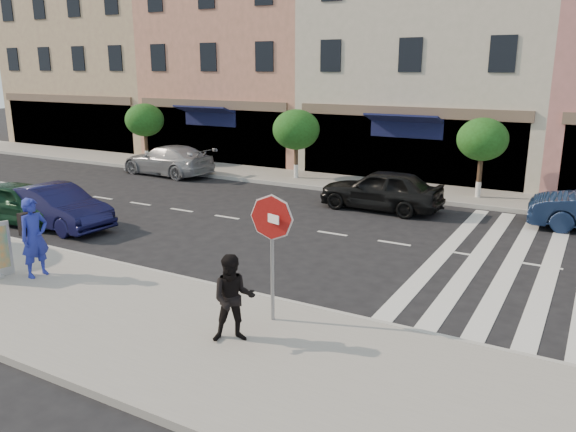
% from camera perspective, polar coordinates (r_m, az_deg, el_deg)
% --- Properties ---
extents(ground, '(120.00, 120.00, 0.00)m').
position_cam_1_polar(ground, '(14.13, -2.40, -5.84)').
color(ground, black).
rests_on(ground, ground).
extents(sidewalk_near, '(60.00, 4.50, 0.15)m').
position_cam_1_polar(sidewalk_near, '(11.35, -12.61, -11.19)').
color(sidewalk_near, gray).
rests_on(sidewalk_near, ground).
extents(sidewalk_far, '(60.00, 3.00, 0.15)m').
position_cam_1_polar(sidewalk_far, '(23.80, 11.69, 2.62)').
color(sidewalk_far, gray).
rests_on(sidewalk_far, ground).
extents(building_west_far, '(12.00, 9.00, 12.00)m').
position_cam_1_polar(building_west_far, '(40.47, -17.00, 15.66)').
color(building_west_far, tan).
rests_on(building_west_far, ground).
extents(building_west_mid, '(10.00, 9.00, 14.00)m').
position_cam_1_polar(building_west_mid, '(33.53, -3.27, 18.26)').
color(building_west_mid, tan).
rests_on(building_west_mid, ground).
extents(building_centre, '(11.00, 9.00, 11.00)m').
position_cam_1_polar(building_centre, '(29.20, 15.09, 15.36)').
color(building_centre, beige).
rests_on(building_centre, ground).
extents(street_tree_wa, '(2.00, 2.00, 3.05)m').
position_cam_1_polar(street_tree_wa, '(30.54, -14.36, 9.40)').
color(street_tree_wa, '#473323').
rests_on(street_tree_wa, sidewalk_far).
extents(street_tree_wb, '(2.10, 2.10, 3.06)m').
position_cam_1_polar(street_tree_wb, '(25.22, 0.84, 8.74)').
color(street_tree_wb, '#473323').
rests_on(street_tree_wb, sidewalk_far).
extents(street_tree_c, '(1.90, 1.90, 3.04)m').
position_cam_1_polar(street_tree_c, '(22.53, 19.15, 7.33)').
color(street_tree_c, '#473323').
rests_on(street_tree_c, sidewalk_far).
extents(stop_sign, '(0.86, 0.31, 2.55)m').
position_cam_1_polar(stop_sign, '(10.65, -1.67, -1.45)').
color(stop_sign, gray).
rests_on(stop_sign, sidewalk_near).
extents(photographer, '(0.52, 0.74, 1.91)m').
position_cam_1_polar(photographer, '(14.54, -24.36, -2.00)').
color(photographer, navy).
rests_on(photographer, sidewalk_near).
extents(walker, '(1.01, 0.97, 1.64)m').
position_cam_1_polar(walker, '(10.24, -5.58, -8.34)').
color(walker, black).
rests_on(walker, sidewalk_near).
extents(car_near_left, '(4.20, 2.06, 1.38)m').
position_cam_1_polar(car_near_left, '(20.44, -25.52, 1.23)').
color(car_near_left, '#10301D').
rests_on(car_near_left, ground).
extents(car_near_mid, '(4.23, 1.74, 1.36)m').
position_cam_1_polar(car_near_mid, '(19.40, -22.46, 0.87)').
color(car_near_mid, black).
rests_on(car_near_mid, ground).
extents(car_far_left, '(5.03, 2.38, 1.42)m').
position_cam_1_polar(car_far_left, '(27.52, -12.12, 5.57)').
color(car_far_left, gray).
rests_on(car_far_left, ground).
extents(car_far_mid, '(4.40, 1.81, 1.49)m').
position_cam_1_polar(car_far_mid, '(20.44, 9.42, 2.67)').
color(car_far_mid, black).
rests_on(car_far_mid, ground).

